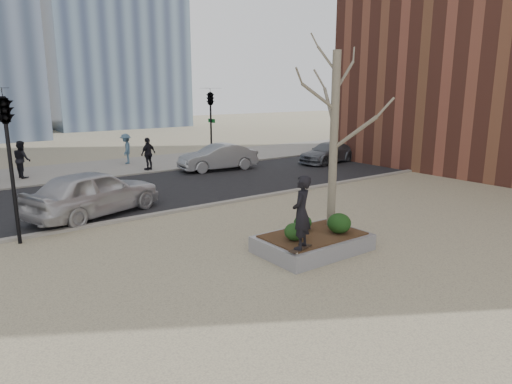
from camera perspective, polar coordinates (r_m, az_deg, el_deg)
ground at (r=12.40m, az=3.68°, el=-8.29°), size 120.00×120.00×0.00m
street at (r=20.73m, az=-14.41°, el=0.02°), size 60.00×8.00×0.02m
far_sidewalk at (r=27.24m, az=-20.03°, el=2.64°), size 60.00×6.00×0.02m
planter at (r=12.95m, az=7.10°, el=-6.37°), size 3.00×2.00×0.45m
planter_mulch at (r=12.87m, az=7.13°, el=-5.34°), size 2.70×1.70×0.04m
sycamore_tree at (r=13.18m, az=9.83°, el=9.72°), size 2.80×2.80×6.60m
shrub_left at (r=12.25m, az=4.84°, el=-4.97°), size 0.55×0.55×0.47m
shrub_middle at (r=13.16m, az=5.87°, el=-3.82°), size 0.51×0.51×0.44m
shrub_right at (r=13.00m, az=10.35°, el=-3.87°), size 0.67×0.67×0.57m
skateboard at (r=11.67m, az=5.59°, el=-7.15°), size 0.81×0.38×0.08m
skateboarder at (r=11.37m, az=5.69°, el=-2.56°), size 0.81×0.74×1.86m
police_car at (r=17.20m, az=-19.60°, el=-0.04°), size 5.28×3.51×1.67m
car_silver at (r=25.46m, az=-4.77°, el=4.36°), size 4.50×2.07×1.43m
car_third at (r=28.28m, az=8.93°, el=4.87°), size 4.38×2.29×1.21m
pedestrian_a at (r=25.96m, az=-27.21°, el=3.66°), size 0.83×1.00×1.88m
pedestrian_b at (r=28.59m, az=-15.93°, el=5.23°), size 1.10×1.34×1.81m
pedestrian_c at (r=26.04m, az=-13.31°, el=4.67°), size 1.15×0.83×1.81m
traffic_light_near at (r=14.71m, az=-28.28°, el=2.65°), size 0.60×2.48×4.50m
traffic_light_far at (r=27.36m, az=-5.65°, el=8.12°), size 0.60×2.48×4.50m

